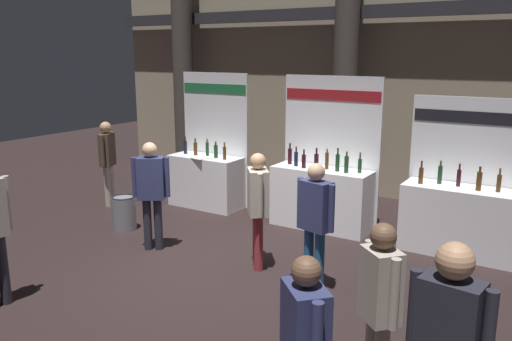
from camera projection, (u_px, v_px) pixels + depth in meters
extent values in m
plane|color=black|center=(221.00, 269.00, 7.16)|extent=(24.49, 24.49, 0.00)
cube|color=gray|center=(359.00, 30.00, 10.43)|extent=(12.25, 0.25, 6.66)
cube|color=#2D2D33|center=(354.00, 12.00, 10.11)|extent=(12.25, 0.20, 0.24)
cylinder|color=#423D38|center=(182.00, 47.00, 12.04)|extent=(0.48, 0.48, 6.05)
cylinder|color=#423D38|center=(346.00, 46.00, 9.96)|extent=(0.48, 0.48, 6.05)
cube|color=white|center=(206.00, 182.00, 9.96)|extent=(1.41, 0.60, 0.98)
cube|color=white|center=(216.00, 139.00, 10.07)|extent=(1.48, 0.04, 2.53)
cube|color=#1E6638|center=(214.00, 89.00, 9.84)|extent=(1.43, 0.01, 0.18)
cylinder|color=black|center=(185.00, 147.00, 10.10)|extent=(0.07, 0.07, 0.25)
cylinder|color=black|center=(185.00, 139.00, 10.06)|extent=(0.03, 0.03, 0.09)
cylinder|color=red|center=(185.00, 136.00, 10.05)|extent=(0.03, 0.03, 0.02)
cylinder|color=#472D14|center=(195.00, 149.00, 9.96)|extent=(0.07, 0.07, 0.24)
cylinder|color=#472D14|center=(195.00, 141.00, 9.93)|extent=(0.03, 0.03, 0.07)
cylinder|color=black|center=(195.00, 139.00, 9.92)|extent=(0.03, 0.03, 0.02)
cylinder|color=#19381E|center=(207.00, 149.00, 9.89)|extent=(0.06, 0.06, 0.26)
cylinder|color=#19381E|center=(207.00, 141.00, 9.86)|extent=(0.03, 0.03, 0.06)
cylinder|color=gold|center=(207.00, 139.00, 9.85)|extent=(0.03, 0.03, 0.02)
cylinder|color=#19381E|center=(216.00, 151.00, 9.70)|extent=(0.07, 0.07, 0.24)
cylinder|color=#19381E|center=(216.00, 144.00, 9.67)|extent=(0.03, 0.03, 0.06)
cylinder|color=gold|center=(216.00, 141.00, 9.66)|extent=(0.03, 0.03, 0.02)
cylinder|color=#472D14|center=(224.00, 153.00, 9.55)|extent=(0.06, 0.06, 0.23)
cylinder|color=#472D14|center=(224.00, 145.00, 9.51)|extent=(0.03, 0.03, 0.07)
cylinder|color=black|center=(224.00, 143.00, 9.50)|extent=(0.03, 0.03, 0.02)
cube|color=silver|center=(201.00, 158.00, 9.68)|extent=(0.33, 0.35, 0.01)
cube|color=white|center=(321.00, 198.00, 8.75)|extent=(1.66, 0.60, 1.02)
cube|color=white|center=(331.00, 151.00, 8.86)|extent=(1.74, 0.04, 2.53)
cube|color=maroon|center=(332.00, 95.00, 8.63)|extent=(1.69, 0.01, 0.18)
cylinder|color=black|center=(290.00, 156.00, 8.97)|extent=(0.07, 0.07, 0.27)
cylinder|color=black|center=(290.00, 146.00, 8.94)|extent=(0.03, 0.03, 0.07)
cylinder|color=black|center=(290.00, 144.00, 8.93)|extent=(0.03, 0.03, 0.02)
cylinder|color=black|center=(296.00, 159.00, 8.82)|extent=(0.07, 0.07, 0.24)
cylinder|color=black|center=(296.00, 150.00, 8.78)|extent=(0.03, 0.03, 0.07)
cylinder|color=red|center=(296.00, 147.00, 8.77)|extent=(0.03, 0.03, 0.02)
cylinder|color=black|center=(304.00, 161.00, 8.68)|extent=(0.07, 0.07, 0.22)
cylinder|color=black|center=(304.00, 153.00, 8.64)|extent=(0.03, 0.03, 0.07)
cylinder|color=black|center=(304.00, 150.00, 8.64)|extent=(0.03, 0.03, 0.02)
cylinder|color=black|center=(316.00, 161.00, 8.64)|extent=(0.07, 0.07, 0.24)
cylinder|color=black|center=(317.00, 152.00, 8.60)|extent=(0.03, 0.03, 0.08)
cylinder|color=black|center=(317.00, 149.00, 8.59)|extent=(0.03, 0.03, 0.02)
cylinder|color=#472D14|center=(327.00, 161.00, 8.58)|extent=(0.06, 0.06, 0.27)
cylinder|color=#472D14|center=(327.00, 151.00, 8.54)|extent=(0.03, 0.03, 0.06)
cylinder|color=gold|center=(327.00, 149.00, 8.53)|extent=(0.03, 0.03, 0.02)
cylinder|color=#19381E|center=(337.00, 163.00, 8.43)|extent=(0.07, 0.07, 0.28)
cylinder|color=#19381E|center=(338.00, 152.00, 8.39)|extent=(0.03, 0.03, 0.09)
cylinder|color=black|center=(338.00, 149.00, 8.38)|extent=(0.03, 0.03, 0.02)
cylinder|color=#19381E|center=(346.00, 165.00, 8.32)|extent=(0.07, 0.07, 0.27)
cylinder|color=#19381E|center=(347.00, 154.00, 8.28)|extent=(0.03, 0.03, 0.07)
cylinder|color=gold|center=(347.00, 152.00, 8.27)|extent=(0.03, 0.03, 0.02)
cylinder|color=#19381E|center=(360.00, 166.00, 8.32)|extent=(0.06, 0.06, 0.22)
cylinder|color=#19381E|center=(360.00, 156.00, 8.29)|extent=(0.03, 0.03, 0.09)
cylinder|color=red|center=(360.00, 153.00, 8.27)|extent=(0.03, 0.03, 0.02)
cube|color=white|center=(465.00, 222.00, 7.55)|extent=(1.78, 0.60, 1.01)
cube|color=white|center=(473.00, 175.00, 7.69)|extent=(1.87, 0.04, 2.28)
cube|color=black|center=(478.00, 118.00, 7.48)|extent=(1.82, 0.01, 0.18)
cylinder|color=#472D14|center=(421.00, 176.00, 7.69)|extent=(0.07, 0.07, 0.24)
cylinder|color=#472D14|center=(422.00, 165.00, 7.65)|extent=(0.03, 0.03, 0.09)
cylinder|color=black|center=(422.00, 162.00, 7.64)|extent=(0.03, 0.03, 0.02)
cylinder|color=#19381E|center=(440.00, 175.00, 7.68)|extent=(0.06, 0.06, 0.27)
cylinder|color=#19381E|center=(441.00, 163.00, 7.65)|extent=(0.03, 0.03, 0.08)
cylinder|color=gold|center=(441.00, 160.00, 7.64)|extent=(0.03, 0.03, 0.02)
cylinder|color=black|center=(459.00, 178.00, 7.54)|extent=(0.06, 0.06, 0.24)
cylinder|color=black|center=(460.00, 167.00, 7.50)|extent=(0.03, 0.03, 0.09)
cylinder|color=gold|center=(460.00, 163.00, 7.49)|extent=(0.03, 0.03, 0.02)
cylinder|color=#472D14|center=(479.00, 181.00, 7.31)|extent=(0.07, 0.07, 0.27)
cylinder|color=#472D14|center=(480.00, 170.00, 7.27)|extent=(0.03, 0.03, 0.06)
cylinder|color=black|center=(480.00, 167.00, 7.26)|extent=(0.03, 0.03, 0.02)
cylinder|color=#472D14|center=(499.00, 183.00, 7.23)|extent=(0.06, 0.06, 0.24)
cylinder|color=#472D14|center=(500.00, 172.00, 7.20)|extent=(0.03, 0.03, 0.07)
cylinder|color=red|center=(500.00, 169.00, 7.19)|extent=(0.03, 0.03, 0.02)
cylinder|color=slate|center=(124.00, 213.00, 8.70)|extent=(0.39, 0.39, 0.55)
torus|color=black|center=(123.00, 197.00, 8.64)|extent=(0.39, 0.39, 0.02)
cube|color=#ADA393|center=(381.00, 285.00, 4.19)|extent=(0.40, 0.39, 0.61)
sphere|color=brown|center=(383.00, 236.00, 4.10)|extent=(0.21, 0.21, 0.21)
cylinder|color=#ADA393|center=(394.00, 294.00, 4.00)|extent=(0.08, 0.08, 0.58)
cylinder|color=#ADA393|center=(368.00, 273.00, 4.38)|extent=(0.08, 0.08, 0.58)
cylinder|color=maroon|center=(257.00, 239.00, 7.20)|extent=(0.12, 0.12, 0.78)
cylinder|color=maroon|center=(259.00, 243.00, 7.04)|extent=(0.12, 0.12, 0.78)
cube|color=#ADA393|center=(258.00, 192.00, 6.97)|extent=(0.44, 0.47, 0.62)
sphere|color=tan|center=(258.00, 161.00, 6.87)|extent=(0.21, 0.21, 0.21)
cylinder|color=#ADA393|center=(256.00, 186.00, 7.20)|extent=(0.08, 0.08, 0.58)
cylinder|color=#ADA393|center=(260.00, 196.00, 6.73)|extent=(0.08, 0.08, 0.58)
cylinder|color=#23232D|center=(3.00, 269.00, 6.10)|extent=(0.12, 0.12, 0.85)
cylinder|color=#ADA393|center=(8.00, 203.00, 6.02)|extent=(0.08, 0.08, 0.64)
cube|color=#23232D|center=(449.00, 330.00, 3.27)|extent=(0.40, 0.28, 0.68)
sphere|color=tan|center=(455.00, 261.00, 3.17)|extent=(0.24, 0.24, 0.24)
cylinder|color=#23232D|center=(488.00, 341.00, 3.12)|extent=(0.08, 0.08, 0.65)
cylinder|color=#23232D|center=(413.00, 316.00, 3.41)|extent=(0.08, 0.08, 0.65)
cylinder|color=navy|center=(319.00, 261.00, 6.44)|extent=(0.12, 0.12, 0.78)
cylinder|color=navy|center=(309.00, 257.00, 6.56)|extent=(0.12, 0.12, 0.78)
cube|color=navy|center=(315.00, 206.00, 6.34)|extent=(0.45, 0.31, 0.62)
sphere|color=tan|center=(316.00, 172.00, 6.25)|extent=(0.21, 0.21, 0.21)
cylinder|color=navy|center=(331.00, 209.00, 6.17)|extent=(0.08, 0.08, 0.58)
cylinder|color=navy|center=(300.00, 200.00, 6.51)|extent=(0.08, 0.08, 0.58)
cube|color=navy|center=(305.00, 327.00, 3.57)|extent=(0.45, 0.45, 0.61)
sphere|color=brown|center=(306.00, 271.00, 3.48)|extent=(0.21, 0.21, 0.21)
cylinder|color=navy|center=(295.00, 309.00, 3.79)|extent=(0.08, 0.08, 0.58)
cylinder|color=#23232D|center=(158.00, 224.00, 7.80)|extent=(0.12, 0.12, 0.79)
cylinder|color=#23232D|center=(148.00, 224.00, 7.80)|extent=(0.12, 0.12, 0.79)
cube|color=navy|center=(151.00, 178.00, 7.64)|extent=(0.45, 0.40, 0.63)
sphere|color=tan|center=(150.00, 150.00, 7.55)|extent=(0.22, 0.22, 0.22)
cylinder|color=navy|center=(167.00, 177.00, 7.65)|extent=(0.08, 0.08, 0.59)
cylinder|color=navy|center=(135.00, 177.00, 7.64)|extent=(0.08, 0.08, 0.59)
cylinder|color=#ADA393|center=(111.00, 184.00, 10.15)|extent=(0.12, 0.12, 0.79)
cylinder|color=#ADA393|center=(108.00, 186.00, 9.99)|extent=(0.12, 0.12, 0.79)
cube|color=#47382D|center=(107.00, 150.00, 9.91)|extent=(0.33, 0.40, 0.62)
sphere|color=tan|center=(106.00, 127.00, 9.82)|extent=(0.22, 0.22, 0.22)
cylinder|color=#47382D|center=(111.00, 147.00, 10.12)|extent=(0.08, 0.08, 0.59)
cylinder|color=#47382D|center=(102.00, 151.00, 9.70)|extent=(0.08, 0.08, 0.59)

